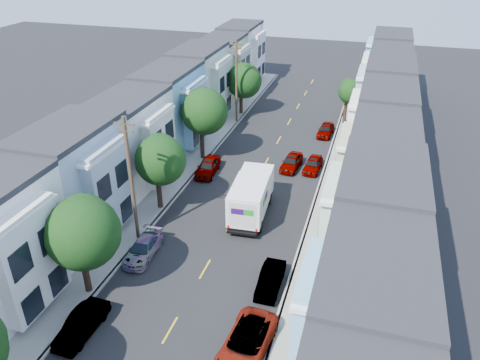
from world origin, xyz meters
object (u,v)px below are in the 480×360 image
object	(u,v)px
tree_b	(82,233)
parked_right_b	(270,280)
tree_far_r	(350,92)
parked_left_b	(82,325)
tree_c	(159,160)
parked_left_d	(208,167)
parked_right_a	(246,344)
parked_right_c	(313,165)
tree_e	(243,81)
lead_sedan	(291,162)
parked_right_d	(326,130)
utility_pole_far	(236,82)
fedex_truck	(251,196)
tree_d	(204,112)
utility_pole_near	(131,181)
parked_left_c	(143,249)

from	to	relation	value
tree_b	parked_right_b	xyz separation A→B (m)	(11.20, 3.90, -4.14)
tree_far_r	parked_left_b	size ratio (longest dim) A/B	1.38
tree_c	parked_left_b	xyz separation A→B (m)	(1.40, -14.33, -3.98)
parked_left_d	parked_right_a	world-z (taller)	parked_left_d
tree_b	parked_right_c	bearing A→B (deg)	63.02
tree_e	lead_sedan	size ratio (longest dim) A/B	1.55
tree_b	parked_right_d	distance (m)	33.55
tree_b	parked_left_b	xyz separation A→B (m)	(1.40, -3.29, -4.12)
utility_pole_far	parked_left_d	world-z (taller)	utility_pole_far
tree_e	parked_right_c	xyz separation A→B (m)	(11.20, -13.37, -3.79)
fedex_truck	parked_right_b	xyz separation A→B (m)	(3.69, -8.39, -1.22)
tree_d	parked_left_b	world-z (taller)	tree_d
tree_far_r	parked_right_b	size ratio (longest dim) A/B	1.42
lead_sedan	tree_far_r	bearing A→B (deg)	78.30
tree_d	tree_e	size ratio (longest dim) A/B	1.15
tree_c	parked_right_c	world-z (taller)	tree_c
lead_sedan	parked_right_a	world-z (taller)	parked_right_a
lead_sedan	parked_right_c	size ratio (longest dim) A/B	1.08
utility_pole_far	parked_right_d	distance (m)	12.11
parked_left_d	tree_e	bearing A→B (deg)	91.07
fedex_truck	parked_left_d	world-z (taller)	fedex_truck
parked_right_c	tree_far_r	bearing A→B (deg)	85.12
parked_right_b	lead_sedan	bearing A→B (deg)	96.10
lead_sedan	tree_c	bearing A→B (deg)	-125.27
utility_pole_near	parked_right_c	size ratio (longest dim) A/B	2.51
parked_left_c	tree_d	bearing A→B (deg)	91.37
parked_right_b	parked_left_b	bearing A→B (deg)	-144.43
parked_left_d	utility_pole_far	bearing A→B (deg)	92.05
parked_left_b	parked_right_a	distance (m)	9.90
parked_right_b	parked_right_d	world-z (taller)	parked_right_d
parked_left_b	parked_left_c	bearing A→B (deg)	91.21
fedex_truck	lead_sedan	world-z (taller)	fedex_truck
parked_right_c	parked_right_d	world-z (taller)	parked_right_d
parked_right_c	utility_pole_far	bearing A→B (deg)	140.47
fedex_truck	parked_left_d	xyz separation A→B (m)	(-6.11, 6.06, -1.13)
tree_c	parked_left_b	size ratio (longest dim) A/B	1.66
tree_d	parked_left_d	world-z (taller)	tree_d
tree_c	tree_d	bearing A→B (deg)	90.00
parked_right_b	parked_right_a	bearing A→B (deg)	-90.71
utility_pole_far	parked_left_c	xyz separation A→B (m)	(1.40, -27.84, -4.51)
tree_b	utility_pole_far	size ratio (longest dim) A/B	0.72
parked_left_c	parked_right_d	bearing A→B (deg)	66.50
tree_d	parked_right_a	xyz separation A→B (m)	(11.20, -23.20, -4.53)
parked_right_c	parked_left_c	bearing A→B (deg)	-115.98
lead_sedan	parked_right_a	distance (m)	23.80
utility_pole_far	parked_left_c	size ratio (longest dim) A/B	2.35
tree_b	parked_right_b	bearing A→B (deg)	19.22
utility_pole_far	parked_left_b	distance (m)	36.00
parked_right_c	parked_right_d	size ratio (longest dim) A/B	0.96
fedex_truck	parked_right_a	size ratio (longest dim) A/B	1.33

